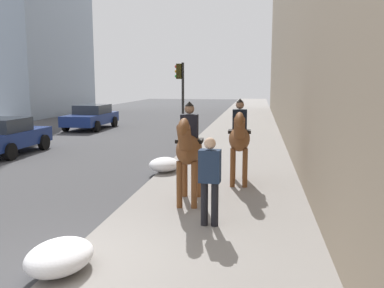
# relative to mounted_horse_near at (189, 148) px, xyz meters

# --- Properties ---
(sidewalk_slab) EXTENTS (120.00, 4.14, 0.12)m
(sidewalk_slab) POSITION_rel_mounted_horse_near_xyz_m (-3.52, -0.62, -1.33)
(sidewalk_slab) COLOR gray
(sidewalk_slab) RESTS_ON ground
(mounted_horse_near) EXTENTS (2.15, 0.63, 2.29)m
(mounted_horse_near) POSITION_rel_mounted_horse_near_xyz_m (0.00, 0.00, 0.00)
(mounted_horse_near) COLOR brown
(mounted_horse_near) RESTS_ON sidewalk_slab
(mounted_horse_far) EXTENTS (2.15, 0.62, 2.28)m
(mounted_horse_far) POSITION_rel_mounted_horse_near_xyz_m (1.99, -1.03, -0.01)
(mounted_horse_far) COLOR brown
(mounted_horse_far) RESTS_ON sidewalk_slab
(pedestrian_greeting) EXTENTS (0.28, 0.41, 1.70)m
(pedestrian_greeting) POSITION_rel_mounted_horse_near_xyz_m (-1.41, -0.63, -0.30)
(pedestrian_greeting) COLOR black
(pedestrian_greeting) RESTS_ON sidewalk_slab
(car_near_lane) EXTENTS (3.85, 2.13, 1.44)m
(car_near_lane) POSITION_rel_mounted_horse_near_xyz_m (5.76, 8.25, -0.65)
(car_near_lane) COLOR navy
(car_near_lane) RESTS_ON ground
(car_mid_lane) EXTENTS (4.55, 2.13, 1.44)m
(car_mid_lane) POSITION_rel_mounted_horse_near_xyz_m (14.62, 8.37, -0.65)
(car_mid_lane) COLOR navy
(car_mid_lane) RESTS_ON ground
(traffic_light_near_curb) EXTENTS (0.20, 0.44, 3.70)m
(traffic_light_near_curb) POSITION_rel_mounted_horse_near_xyz_m (10.22, 2.07, 1.09)
(traffic_light_near_curb) COLOR black
(traffic_light_near_curb) RESTS_ON ground
(snow_pile_near) EXTENTS (1.20, 0.93, 0.42)m
(snow_pile_near) POSITION_rel_mounted_horse_near_xyz_m (-3.63, 1.30, -1.06)
(snow_pile_near) COLOR white
(snow_pile_near) RESTS_ON sidewalk_slab
(snow_pile_far) EXTENTS (1.19, 0.91, 0.41)m
(snow_pile_far) POSITION_rel_mounted_horse_near_xyz_m (3.21, 1.30, -1.07)
(snow_pile_far) COLOR white
(snow_pile_far) RESTS_ON sidewalk_slab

